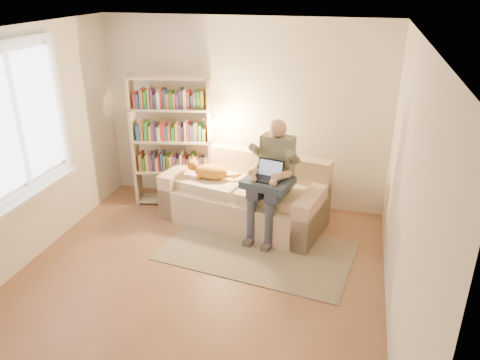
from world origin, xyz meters
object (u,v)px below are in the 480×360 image
(cat, at_px, (207,171))
(laptop, at_px, (269,174))
(sofa, at_px, (245,198))
(bookshelf, at_px, (172,135))
(person, at_px, (273,172))

(cat, bearing_deg, laptop, -8.88)
(sofa, relative_size, bookshelf, 1.21)
(bookshelf, bearing_deg, person, -30.57)
(person, relative_size, cat, 2.17)
(sofa, bearing_deg, cat, -165.20)
(cat, bearing_deg, person, -1.39)
(cat, relative_size, laptop, 1.82)
(person, bearing_deg, cat, 178.61)
(cat, xyz_separation_m, laptop, (0.91, -0.35, 0.19))
(bookshelf, bearing_deg, sofa, -25.28)
(sofa, xyz_separation_m, bookshelf, (-1.11, 0.26, 0.71))
(laptop, bearing_deg, sofa, 147.75)
(person, distance_m, bookshelf, 1.62)
(person, distance_m, laptop, 0.13)
(cat, bearing_deg, bookshelf, 165.81)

